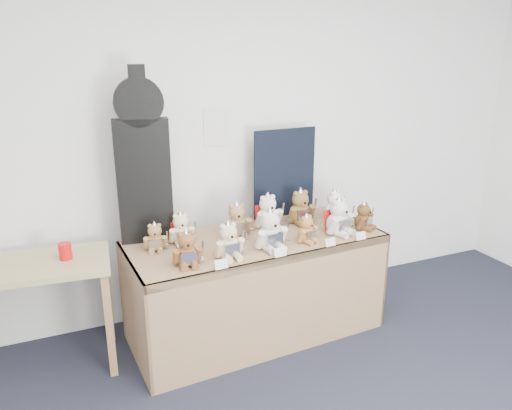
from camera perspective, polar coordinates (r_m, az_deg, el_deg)
name	(u,v)px	position (r m, az deg, el deg)	size (l,w,h in m)	color
room_shell	(217,127)	(3.95, -4.51, 8.88)	(6.00, 6.00, 6.00)	white
display_table	(260,263)	(3.70, 0.51, -6.61)	(1.93, 0.90, 0.79)	#8F6B48
side_table	(36,281)	(3.64, -23.85, -7.93)	(1.00, 0.62, 0.79)	tan
guitar_case	(143,159)	(3.57, -12.84, 5.17)	(0.39, 0.16, 1.24)	black
navy_board	(285,173)	(4.08, 3.28, 3.66)	(0.55, 0.02, 0.73)	black
red_cup	(65,251)	(3.55, -20.97, -4.96)	(0.08, 0.08, 0.11)	red
teddy_front_far_left	(187,250)	(3.25, -7.91, -5.13)	(0.22, 0.18, 0.27)	brown
teddy_front_left	(229,242)	(3.34, -3.15, -4.23)	(0.23, 0.19, 0.28)	beige
teddy_front_centre	(270,231)	(3.47, 1.66, -3.04)	(0.26, 0.22, 0.32)	silver
teddy_front_right	(307,230)	(3.62, 5.82, -2.85)	(0.19, 0.18, 0.23)	#A1713D
teddy_front_far_right	(339,218)	(3.80, 9.44, -1.47)	(0.26, 0.24, 0.31)	silver
teddy_front_end	(364,217)	(3.94, 12.22, -1.37)	(0.20, 0.19, 0.24)	brown
teddy_back_left	(181,230)	(3.62, -8.57, -2.82)	(0.21, 0.17, 0.26)	beige
teddy_back_centre_left	(237,221)	(3.70, -2.18, -1.87)	(0.24, 0.20, 0.29)	#A27951
teddy_back_centre_right	(268,213)	(3.86, 1.38, -0.94)	(0.25, 0.21, 0.31)	silver
teddy_back_right	(301,208)	(3.98, 5.12, -0.39)	(0.25, 0.20, 0.31)	brown
teddy_back_end	(335,206)	(4.10, 9.00, -0.14)	(0.23, 0.23, 0.28)	white
teddy_back_far_left	(155,238)	(3.53, -11.45, -3.73)	(0.18, 0.16, 0.22)	#AB8050
entry_card_a	(221,264)	(3.21, -3.99, -6.76)	(0.09, 0.00, 0.06)	white
entry_card_b	(280,252)	(3.38, 2.78, -5.40)	(0.09, 0.00, 0.06)	white
entry_card_c	(330,242)	(3.58, 8.50, -4.22)	(0.08, 0.00, 0.06)	white
entry_card_d	(361,236)	(3.73, 11.89, -3.48)	(0.08, 0.00, 0.06)	white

